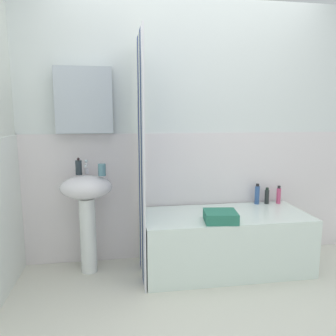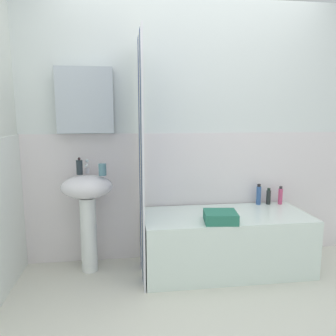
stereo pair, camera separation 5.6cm
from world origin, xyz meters
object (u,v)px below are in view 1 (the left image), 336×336
toothbrush_cup (102,170)px  lotion_bottle (279,195)px  bathtub (225,241)px  shampoo_bottle (267,196)px  sink (87,202)px  conditioner_bottle (257,194)px  towel_folded (221,217)px  soap_dispenser (79,167)px

toothbrush_cup → lotion_bottle: (1.68, 0.13, -0.32)m
bathtub → shampoo_bottle: size_ratio=9.10×
bathtub → toothbrush_cup: bearing=174.1°
sink → conditioner_bottle: bearing=4.6°
bathtub → conditioner_bottle: bearing=32.5°
bathtub → towel_folded: bearing=-119.3°
soap_dispenser → towel_folded: bearing=-18.4°
soap_dispenser → lotion_bottle: soap_dispenser is taller
lotion_bottle → shampoo_bottle: (-0.12, 0.01, -0.01)m
soap_dispenser → lotion_bottle: bearing=1.9°
conditioner_bottle → towel_folded: size_ratio=0.77×
lotion_bottle → shampoo_bottle: size_ratio=1.11×
lotion_bottle → conditioner_bottle: conditioner_bottle is taller
sink → shampoo_bottle: size_ratio=5.41×
lotion_bottle → shampoo_bottle: bearing=174.1°
lotion_bottle → shampoo_bottle: 0.12m
lotion_bottle → towel_folded: bearing=-148.9°
sink → toothbrush_cup: (0.14, -0.02, 0.28)m
towel_folded → lotion_bottle: bearing=31.1°
shampoo_bottle → towel_folded: shampoo_bottle is taller
shampoo_bottle → towel_folded: (-0.62, -0.46, -0.03)m
sink → towel_folded: 1.14m
toothbrush_cup → bathtub: bearing=-5.9°
bathtub → sink: bearing=173.8°
soap_dispenser → towel_folded: soap_dispenser is taller
soap_dispenser → bathtub: 1.44m
sink → lotion_bottle: bearing=3.6°
soap_dispenser → sink: bearing=-40.2°
sink → bathtub: bearing=-6.2°
bathtub → towel_folded: (-0.11, -0.20, 0.30)m
lotion_bottle → towel_folded: (-0.73, -0.44, -0.04)m
bathtub → lotion_bottle: (0.62, 0.24, 0.34)m
conditioner_bottle → soap_dispenser: bearing=-177.3°
toothbrush_cup → bathtub: (1.06, -0.11, -0.66)m
shampoo_bottle → towel_folded: bearing=-143.6°
soap_dispenser → shampoo_bottle: size_ratio=0.94×
bathtub → lotion_bottle: lotion_bottle is taller
shampoo_bottle → bathtub: bearing=-153.2°
towel_folded → sink: bearing=163.1°
toothbrush_cup → bathtub: 1.25m
soap_dispenser → conditioner_bottle: bearing=2.7°
soap_dispenser → toothbrush_cup: bearing=-19.8°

